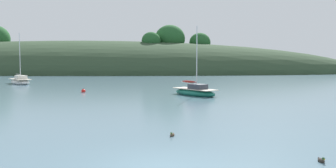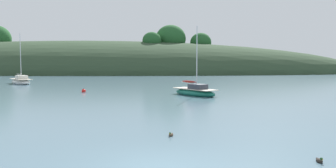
{
  "view_description": "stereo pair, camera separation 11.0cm",
  "coord_description": "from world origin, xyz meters",
  "px_view_note": "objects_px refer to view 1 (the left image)",
  "views": [
    {
      "loc": [
        0.36,
        -10.27,
        3.33
      ],
      "look_at": [
        0.0,
        20.0,
        1.2
      ],
      "focal_mm": 36.26,
      "sensor_mm": 36.0,
      "label": 1
    },
    {
      "loc": [
        0.47,
        -10.26,
        3.33
      ],
      "look_at": [
        0.0,
        20.0,
        1.2
      ],
      "focal_mm": 36.26,
      "sensor_mm": 36.0,
      "label": 2
    }
  ],
  "objects_px": {
    "sailboat_black_sloop": "(20,81)",
    "duck_lead": "(321,160)",
    "sailboat_blue_center": "(195,92)",
    "duck_lone_right": "(172,135)",
    "mooring_buoy_inner": "(83,91)"
  },
  "relations": [
    {
      "from": "sailboat_black_sloop",
      "to": "duck_lead",
      "type": "bearing_deg",
      "value": -54.15
    },
    {
      "from": "sailboat_blue_center",
      "to": "duck_lead",
      "type": "height_order",
      "value": "sailboat_blue_center"
    },
    {
      "from": "sailboat_black_sloop",
      "to": "mooring_buoy_inner",
      "type": "height_order",
      "value": "sailboat_black_sloop"
    },
    {
      "from": "mooring_buoy_inner",
      "to": "duck_lone_right",
      "type": "distance_m",
      "value": 22.34
    },
    {
      "from": "sailboat_blue_center",
      "to": "duck_lone_right",
      "type": "bearing_deg",
      "value": -97.13
    },
    {
      "from": "sailboat_blue_center",
      "to": "sailboat_black_sloop",
      "type": "height_order",
      "value": "sailboat_black_sloop"
    },
    {
      "from": "mooring_buoy_inner",
      "to": "sailboat_black_sloop",
      "type": "bearing_deg",
      "value": 134.75
    },
    {
      "from": "duck_lone_right",
      "to": "sailboat_blue_center",
      "type": "bearing_deg",
      "value": 82.87
    },
    {
      "from": "sailboat_black_sloop",
      "to": "mooring_buoy_inner",
      "type": "relative_size",
      "value": 13.54
    },
    {
      "from": "duck_lead",
      "to": "duck_lone_right",
      "type": "distance_m",
      "value": 6.16
    },
    {
      "from": "duck_lead",
      "to": "mooring_buoy_inner",
      "type": "bearing_deg",
      "value": 120.38
    },
    {
      "from": "sailboat_blue_center",
      "to": "mooring_buoy_inner",
      "type": "distance_m",
      "value": 11.8
    },
    {
      "from": "duck_lead",
      "to": "duck_lone_right",
      "type": "xyz_separation_m",
      "value": [
        -4.88,
        3.75,
        0.0
      ]
    },
    {
      "from": "duck_lead",
      "to": "duck_lone_right",
      "type": "height_order",
      "value": "same"
    },
    {
      "from": "sailboat_blue_center",
      "to": "mooring_buoy_inner",
      "type": "xyz_separation_m",
      "value": [
        -11.42,
        2.97,
        -0.22
      ]
    }
  ]
}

